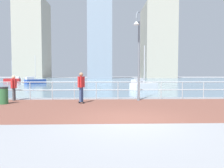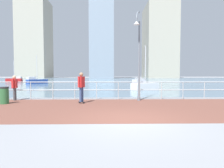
{
  "view_description": "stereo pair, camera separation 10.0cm",
  "coord_description": "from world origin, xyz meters",
  "px_view_note": "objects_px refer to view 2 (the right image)",
  "views": [
    {
      "loc": [
        -0.76,
        -6.6,
        1.59
      ],
      "look_at": [
        -0.46,
        3.35,
        1.1
      ],
      "focal_mm": 30.5,
      "sensor_mm": 36.0,
      "label": 1
    },
    {
      "loc": [
        -0.66,
        -6.61,
        1.59
      ],
      "look_at": [
        -0.46,
        3.35,
        1.1
      ],
      "focal_mm": 30.5,
      "sensor_mm": 36.0,
      "label": 2
    }
  ],
  "objects_px": {
    "lamppost": "(138,51)",
    "bystander": "(15,86)",
    "sailboat_red": "(36,81)",
    "sailboat_gray": "(15,80)",
    "sailboat_blue": "(144,86)",
    "skateboarder": "(81,85)",
    "trash_bin": "(4,95)"
  },
  "relations": [
    {
      "from": "skateboarder",
      "to": "sailboat_blue",
      "type": "xyz_separation_m",
      "value": [
        5.33,
        9.5,
        -0.58
      ]
    },
    {
      "from": "skateboarder",
      "to": "bystander",
      "type": "bearing_deg",
      "value": 162.97
    },
    {
      "from": "skateboarder",
      "to": "sailboat_gray",
      "type": "xyz_separation_m",
      "value": [
        -19.83,
        33.21,
        -0.57
      ]
    },
    {
      "from": "lamppost",
      "to": "skateboarder",
      "type": "relative_size",
      "value": 3.15
    },
    {
      "from": "sailboat_gray",
      "to": "skateboarder",
      "type": "bearing_deg",
      "value": -59.15
    },
    {
      "from": "trash_bin",
      "to": "sailboat_red",
      "type": "distance_m",
      "value": 24.34
    },
    {
      "from": "skateboarder",
      "to": "trash_bin",
      "type": "bearing_deg",
      "value": -178.36
    },
    {
      "from": "sailboat_red",
      "to": "sailboat_blue",
      "type": "bearing_deg",
      "value": -39.72
    },
    {
      "from": "bystander",
      "to": "trash_bin",
      "type": "distance_m",
      "value": 1.51
    },
    {
      "from": "lamppost",
      "to": "bystander",
      "type": "bearing_deg",
      "value": 177.02
    },
    {
      "from": "bystander",
      "to": "sailboat_gray",
      "type": "bearing_deg",
      "value": 115.96
    },
    {
      "from": "sailboat_blue",
      "to": "trash_bin",
      "type": "bearing_deg",
      "value": -134.62
    },
    {
      "from": "lamppost",
      "to": "sailboat_gray",
      "type": "height_order",
      "value": "lamppost"
    },
    {
      "from": "trash_bin",
      "to": "sailboat_blue",
      "type": "height_order",
      "value": "sailboat_blue"
    },
    {
      "from": "bystander",
      "to": "lamppost",
      "type": "bearing_deg",
      "value": -2.98
    },
    {
      "from": "skateboarder",
      "to": "trash_bin",
      "type": "height_order",
      "value": "skateboarder"
    },
    {
      "from": "trash_bin",
      "to": "sailboat_red",
      "type": "relative_size",
      "value": 0.18
    },
    {
      "from": "skateboarder",
      "to": "sailboat_gray",
      "type": "height_order",
      "value": "sailboat_gray"
    },
    {
      "from": "skateboarder",
      "to": "sailboat_blue",
      "type": "height_order",
      "value": "sailboat_blue"
    },
    {
      "from": "bystander",
      "to": "trash_bin",
      "type": "height_order",
      "value": "bystander"
    },
    {
      "from": "bystander",
      "to": "sailboat_gray",
      "type": "relative_size",
      "value": 0.32
    },
    {
      "from": "bystander",
      "to": "sailboat_blue",
      "type": "distance_m",
      "value": 12.65
    },
    {
      "from": "lamppost",
      "to": "trash_bin",
      "type": "distance_m",
      "value": 7.94
    },
    {
      "from": "sailboat_red",
      "to": "sailboat_gray",
      "type": "height_order",
      "value": "sailboat_red"
    },
    {
      "from": "bystander",
      "to": "sailboat_red",
      "type": "xyz_separation_m",
      "value": [
        -6.85,
        21.88,
        -0.42
      ]
    },
    {
      "from": "sailboat_blue",
      "to": "sailboat_gray",
      "type": "relative_size",
      "value": 0.97
    },
    {
      "from": "skateboarder",
      "to": "sailboat_blue",
      "type": "distance_m",
      "value": 10.91
    },
    {
      "from": "lamppost",
      "to": "trash_bin",
      "type": "relative_size",
      "value": 5.8
    },
    {
      "from": "bystander",
      "to": "sailboat_red",
      "type": "height_order",
      "value": "sailboat_red"
    },
    {
      "from": "lamppost",
      "to": "sailboat_gray",
      "type": "bearing_deg",
      "value": 125.62
    },
    {
      "from": "trash_bin",
      "to": "sailboat_gray",
      "type": "distance_m",
      "value": 36.83
    },
    {
      "from": "lamppost",
      "to": "skateboarder",
      "type": "height_order",
      "value": "lamppost"
    }
  ]
}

